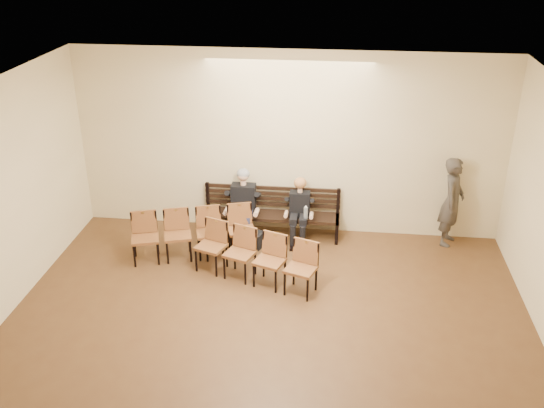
# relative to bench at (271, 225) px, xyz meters

# --- Properties ---
(room_walls) EXTENTS (8.02, 10.01, 3.51)m
(room_walls) POSITION_rel_bench_xyz_m (0.28, -3.86, 2.31)
(room_walls) COLOR beige
(room_walls) RESTS_ON ground
(bench) EXTENTS (2.60, 0.90, 0.45)m
(bench) POSITION_rel_bench_xyz_m (0.00, 0.00, 0.00)
(bench) COLOR black
(bench) RESTS_ON ground
(seated_man) EXTENTS (0.56, 0.78, 1.35)m
(seated_man) POSITION_rel_bench_xyz_m (-0.52, -0.12, 0.45)
(seated_man) COLOR black
(seated_man) RESTS_ON ground
(seated_woman) EXTENTS (0.47, 0.65, 1.09)m
(seated_woman) POSITION_rel_bench_xyz_m (0.54, -0.12, 0.32)
(seated_woman) COLOR black
(seated_woman) RESTS_ON ground
(laptop) EXTENTS (0.36, 0.30, 0.24)m
(laptop) POSITION_rel_bench_xyz_m (-0.51, -0.25, 0.35)
(laptop) COLOR silver
(laptop) RESTS_ON bench
(water_bottle) EXTENTS (0.09, 0.09, 0.25)m
(water_bottle) POSITION_rel_bench_xyz_m (0.68, -0.32, 0.35)
(water_bottle) COLOR silver
(water_bottle) RESTS_ON bench
(bag) EXTENTS (0.47, 0.40, 0.29)m
(bag) POSITION_rel_bench_xyz_m (-0.29, -0.46, -0.08)
(bag) COLOR black
(bag) RESTS_ON ground
(passerby) EXTENTS (0.68, 0.83, 1.95)m
(passerby) POSITION_rel_bench_xyz_m (3.33, 0.10, 0.75)
(passerby) COLOR #3B3630
(passerby) RESTS_ON ground
(chair_row_front) EXTENTS (2.18, 1.17, 0.88)m
(chair_row_front) POSITION_rel_bench_xyz_m (-0.09, -1.63, 0.22)
(chair_row_front) COLOR brown
(chair_row_front) RESTS_ON ground
(chair_row_back) EXTENTS (2.23, 1.12, 0.90)m
(chair_row_back) POSITION_rel_bench_xyz_m (-1.27, -0.96, 0.22)
(chair_row_back) COLOR brown
(chair_row_back) RESTS_ON ground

